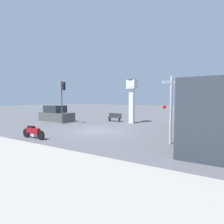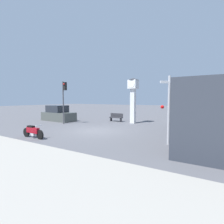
{
  "view_description": "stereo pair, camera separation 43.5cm",
  "coord_description": "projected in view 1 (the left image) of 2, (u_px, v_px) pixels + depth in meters",
  "views": [
    {
      "loc": [
        7.98,
        -11.27,
        2.53
      ],
      "look_at": [
        0.85,
        1.09,
        1.48
      ],
      "focal_mm": 28.0,
      "sensor_mm": 36.0,
      "label": 1
    },
    {
      "loc": [
        8.36,
        -11.04,
        2.53
      ],
      "look_at": [
        0.85,
        1.09,
        1.48
      ],
      "focal_mm": 28.0,
      "sensor_mm": 36.0,
      "label": 2
    }
  ],
  "objects": [
    {
      "name": "ground_plane",
      "position": [
        96.0,
        131.0,
        13.9
      ],
      "size": [
        120.0,
        120.0,
        0.0
      ],
      "primitive_type": "plane",
      "color": "#56565B"
    },
    {
      "name": "motorcycle",
      "position": [
        33.0,
        132.0,
        11.19
      ],
      "size": [
        2.02,
        0.44,
        0.89
      ],
      "rotation": [
        0.0,
        0.0,
        -0.0
      ],
      "color": "black",
      "rests_on": "ground_plane"
    },
    {
      "name": "clock_tower",
      "position": [
        132.0,
        94.0,
        18.21
      ],
      "size": [
        1.09,
        1.09,
        4.71
      ],
      "color": "white",
      "rests_on": "ground_plane"
    },
    {
      "name": "freight_train",
      "position": [
        213.0,
        106.0,
        21.29
      ],
      "size": [
        2.8,
        34.28,
        3.4
      ],
      "color": "#333842",
      "rests_on": "ground_plane"
    },
    {
      "name": "traffic_light",
      "position": [
        63.0,
        95.0,
        17.43
      ],
      "size": [
        0.5,
        0.35,
        4.32
      ],
      "color": "#47474C",
      "rests_on": "ground_plane"
    },
    {
      "name": "railroad_crossing_signal",
      "position": [
        171.0,
        107.0,
        9.69
      ],
      "size": [
        0.9,
        0.82,
        3.8
      ],
      "color": "#B7B7BC",
      "rests_on": "ground_plane"
    },
    {
      "name": "bench",
      "position": [
        115.0,
        117.0,
        19.81
      ],
      "size": [
        1.6,
        0.44,
        0.92
      ],
      "color": "#2D2D33",
      "rests_on": "ground_plane"
    },
    {
      "name": "parked_car",
      "position": [
        56.0,
        115.0,
        20.17
      ],
      "size": [
        4.28,
        1.99,
        1.8
      ],
      "rotation": [
        0.0,
        0.0,
        -0.05
      ],
      "color": "#4C514C",
      "rests_on": "ground_plane"
    }
  ]
}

